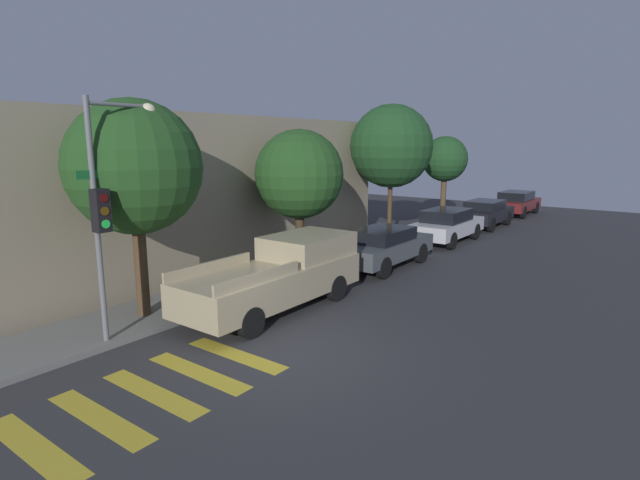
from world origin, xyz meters
name	(u,v)px	position (x,y,z in m)	size (l,w,h in m)	color
ground_plane	(284,355)	(0.00, 0.00, 0.00)	(60.00, 60.00, 0.00)	#333335
sidewalk	(159,311)	(0.00, 4.33, 0.07)	(26.00, 2.27, 0.14)	slate
building_row	(64,201)	(0.00, 8.87, 2.68)	(26.00, 6.00, 5.36)	gray
crosswalk	(153,393)	(-2.67, 0.80, 0.00)	(4.55, 2.60, 0.00)	gold
traffic_light_pole	(111,189)	(-1.66, 3.37, 3.47)	(1.96, 0.56, 5.38)	slate
pickup_truck	(280,274)	(2.31, 2.10, 0.95)	(5.55, 1.98, 1.85)	tan
sedan_near_corner	(383,246)	(7.91, 2.10, 0.78)	(4.51, 1.83, 1.43)	#4C5156
sedan_middle	(447,225)	(13.66, 2.10, 0.81)	(4.55, 1.84, 1.50)	silver
sedan_far_end	(485,213)	(18.76, 2.10, 0.78)	(4.36, 1.79, 1.43)	black
sedan_tail_of_row	(516,202)	(24.49, 2.10, 0.79)	(4.63, 1.87, 1.46)	maroon
tree_near_corner	(134,168)	(-0.49, 4.26, 3.84)	(3.26, 3.26, 5.49)	#4C3823
tree_midblock	(299,175)	(5.81, 4.26, 3.36)	(3.05, 3.05, 4.90)	#42301E
tree_far_end	(391,146)	(12.24, 4.26, 4.27)	(3.64, 3.64, 6.10)	#4C3823
tree_behind_truck	(445,160)	(18.21, 4.26, 3.53)	(2.41, 2.41, 4.78)	brown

